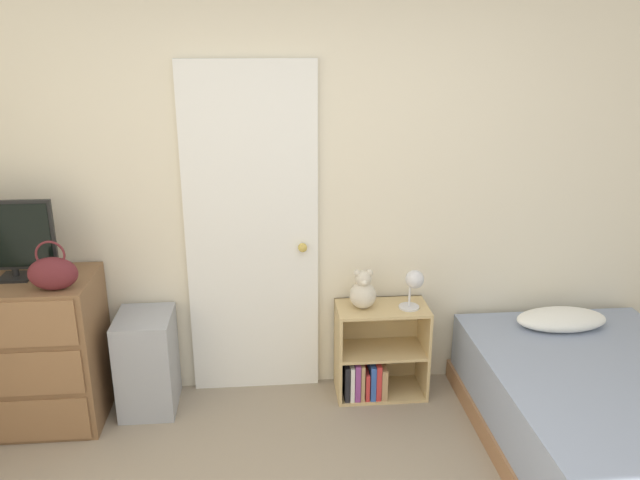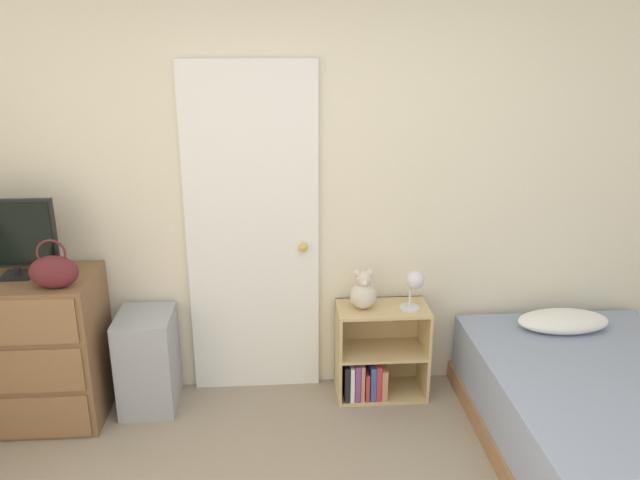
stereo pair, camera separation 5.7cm
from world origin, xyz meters
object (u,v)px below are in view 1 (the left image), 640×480
object	(u,v)px
dresser	(29,352)
storage_bin	(147,362)
handbag	(53,273)
desk_lamp	(414,283)
bookshelf	(374,359)
bed	(611,421)
teddy_bear	(363,291)
tv	(10,239)

from	to	relation	value
dresser	storage_bin	distance (m)	0.66
handbag	desk_lamp	bearing A→B (deg)	6.27
bookshelf	storage_bin	bearing A→B (deg)	-178.52
storage_bin	desk_lamp	distance (m)	1.66
handbag	bed	bearing A→B (deg)	-9.70
teddy_bear	bed	distance (m)	1.51
desk_lamp	tv	bearing A→B (deg)	-179.14
dresser	storage_bin	world-z (taller)	dresser
bed	tv	bearing A→B (deg)	167.87
handbag	bookshelf	bearing A→B (deg)	8.39
desk_lamp	storage_bin	bearing A→B (deg)	179.75
bookshelf	handbag	bearing A→B (deg)	-171.61
dresser	desk_lamp	world-z (taller)	dresser
handbag	bed	xyz separation A→B (m)	(2.91, -0.50, -0.75)
dresser	desk_lamp	xyz separation A→B (m)	(2.24, 0.06, 0.32)
bookshelf	desk_lamp	distance (m)	0.57
handbag	storage_bin	bearing A→B (deg)	30.00
tv	bed	distance (m)	3.36
dresser	tv	distance (m)	0.67
bed	dresser	bearing A→B (deg)	168.30
dresser	bed	bearing A→B (deg)	-11.70
handbag	storage_bin	distance (m)	0.81
bookshelf	desk_lamp	bearing A→B (deg)	-11.18
storage_bin	bed	world-z (taller)	storage_bin
storage_bin	desk_lamp	world-z (taller)	desk_lamp
storage_bin	desk_lamp	xyz separation A→B (m)	(1.60, -0.01, 0.46)
tv	bookshelf	bearing A→B (deg)	2.15
bookshelf	desk_lamp	world-z (taller)	desk_lamp
bed	teddy_bear	bearing A→B (deg)	147.94
desk_lamp	bed	xyz separation A→B (m)	(0.92, -0.72, -0.53)
tv	teddy_bear	world-z (taller)	tv
dresser	desk_lamp	distance (m)	2.27
storage_bin	dresser	bearing A→B (deg)	-173.92
handbag	bed	distance (m)	3.04
tv	bookshelf	world-z (taller)	tv
tv	teddy_bear	distance (m)	2.00
dresser	bed	xyz separation A→B (m)	(3.16, -0.65, -0.21)
teddy_bear	tv	bearing A→B (deg)	-177.70
dresser	bookshelf	bearing A→B (deg)	2.95
tv	storage_bin	world-z (taller)	tv
tv	desk_lamp	size ratio (longest dim) A/B	1.92
bed	desk_lamp	bearing A→B (deg)	141.99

